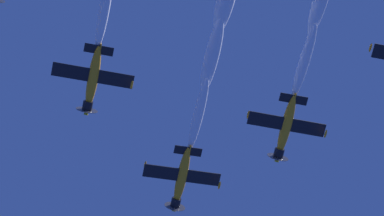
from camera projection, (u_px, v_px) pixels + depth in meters
The scene contains 3 objects.
airplane_lead at pixel (181, 178), 78.29m from camera, with size 7.25×7.40×2.96m.
airplane_left_wingman at pixel (93, 79), 75.35m from camera, with size 7.18×7.43×3.23m.
airplane_right_wingman at pixel (286, 128), 76.38m from camera, with size 7.22×7.46×2.92m.
Camera 1 is at (23.76, 13.12, 1.74)m, focal length 66.01 mm.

